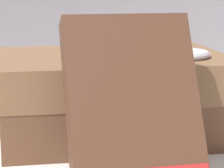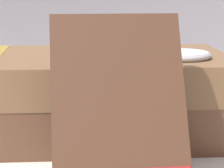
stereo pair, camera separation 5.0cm
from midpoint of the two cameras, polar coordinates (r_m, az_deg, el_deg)
name	(u,v)px [view 2 (the right image)]	position (r m, az deg, el deg)	size (l,w,h in m)	color
ground_plane	(62,143)	(0.50, -2.55, -6.44)	(3.00, 3.00, 0.00)	silver
book_flat_bottom	(119,111)	(0.53, 3.44, -2.94)	(0.24, 0.18, 0.04)	brown
book_flat_top	(104,73)	(0.52, 1.86, 1.13)	(0.24, 0.17, 0.04)	brown
book_leaning_front	(118,106)	(0.40, 4.26, -2.45)	(0.10, 0.08, 0.13)	#4C2D1E
pocket_watch	(181,55)	(0.50, 10.31, 3.02)	(0.06, 0.06, 0.01)	silver
reading_glasses	(73,97)	(0.68, -2.08, -1.46)	(0.10, 0.06, 0.00)	black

